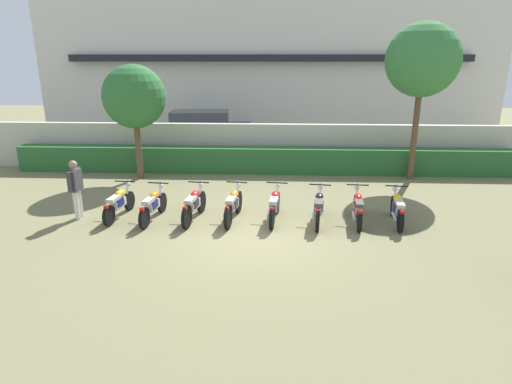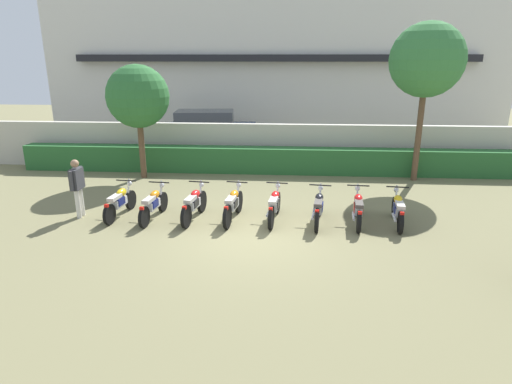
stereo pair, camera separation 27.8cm
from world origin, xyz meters
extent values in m
plane|color=olive|center=(0.00, 0.00, 0.00)|extent=(60.00, 60.00, 0.00)
cube|color=silver|center=(0.00, 16.76, 3.89)|extent=(25.09, 6.00, 7.78)
cube|color=black|center=(0.00, 13.51, 4.28)|extent=(21.08, 0.50, 0.36)
cube|color=#BCB7A8|center=(0.00, 6.92, 0.90)|extent=(23.84, 0.30, 1.80)
cube|color=#28602D|center=(0.00, 6.22, 0.49)|extent=(19.07, 0.70, 0.99)
cube|color=navy|center=(-2.92, 10.34, 0.74)|extent=(4.66, 2.28, 1.00)
cube|color=#2D333D|center=(-3.11, 10.32, 1.57)|extent=(2.85, 1.95, 0.65)
cylinder|color=black|center=(-1.44, 11.41, 0.34)|extent=(0.70, 0.28, 0.68)
cylinder|color=black|center=(-1.26, 9.57, 0.34)|extent=(0.70, 0.28, 0.68)
cylinder|color=black|center=(-4.57, 11.11, 0.34)|extent=(0.70, 0.28, 0.68)
cylinder|color=black|center=(-4.39, 9.27, 0.34)|extent=(0.70, 0.28, 0.68)
cylinder|color=brown|center=(-4.50, 5.19, 1.10)|extent=(0.22, 0.22, 2.20)
sphere|color=#2D6B33|center=(-4.50, 5.19, 2.98)|extent=(2.23, 2.23, 2.23)
cylinder|color=brown|center=(5.50, 5.56, 1.67)|extent=(0.21, 0.21, 3.34)
sphere|color=#387A3D|center=(5.50, 5.56, 4.22)|extent=(2.52, 2.52, 2.52)
cylinder|color=black|center=(-3.74, 1.70, 0.28)|extent=(0.15, 0.57, 0.56)
cylinder|color=black|center=(-3.88, 0.45, 0.28)|extent=(0.15, 0.57, 0.56)
cube|color=silver|center=(-3.82, 1.02, 0.43)|extent=(0.26, 0.62, 0.22)
ellipsoid|color=yellow|center=(-3.80, 1.19, 0.66)|extent=(0.27, 0.46, 0.22)
cube|color=beige|center=(-3.84, 0.80, 0.64)|extent=(0.25, 0.54, 0.10)
cube|color=red|center=(-3.89, 0.35, 0.56)|extent=(0.11, 0.09, 0.08)
cylinder|color=silver|center=(-3.75, 1.61, 0.60)|extent=(0.07, 0.23, 0.65)
cylinder|color=black|center=(-3.76, 1.52, 0.92)|extent=(0.60, 0.10, 0.04)
sphere|color=silver|center=(-3.74, 1.72, 0.78)|extent=(0.14, 0.14, 0.14)
cylinder|color=silver|center=(-3.96, 0.79, 0.30)|extent=(0.13, 0.55, 0.07)
cube|color=navy|center=(-3.82, 0.98, 0.48)|extent=(0.28, 0.38, 0.20)
cylinder|color=black|center=(-2.74, 1.58, 0.29)|extent=(0.15, 0.58, 0.57)
cylinder|color=black|center=(-2.88, 0.30, 0.29)|extent=(0.15, 0.58, 0.57)
cube|color=silver|center=(-2.81, 0.89, 0.44)|extent=(0.26, 0.62, 0.22)
ellipsoid|color=orange|center=(-2.80, 1.06, 0.67)|extent=(0.26, 0.46, 0.22)
cube|color=#B2ADA3|center=(-2.84, 0.66, 0.65)|extent=(0.25, 0.54, 0.10)
cube|color=red|center=(-2.89, 0.20, 0.57)|extent=(0.11, 0.09, 0.08)
cylinder|color=silver|center=(-2.75, 1.49, 0.61)|extent=(0.07, 0.23, 0.65)
cylinder|color=black|center=(-2.76, 1.40, 0.93)|extent=(0.60, 0.10, 0.04)
sphere|color=silver|center=(-2.74, 1.60, 0.79)|extent=(0.14, 0.14, 0.14)
cylinder|color=silver|center=(-2.96, 0.65, 0.31)|extent=(0.13, 0.55, 0.07)
cube|color=navy|center=(-2.82, 0.84, 0.49)|extent=(0.28, 0.38, 0.20)
cylinder|color=black|center=(-1.60, 1.62, 0.31)|extent=(0.17, 0.63, 0.63)
cylinder|color=black|center=(-1.77, 0.36, 0.31)|extent=(0.17, 0.63, 0.63)
cube|color=silver|center=(-1.69, 0.94, 0.46)|extent=(0.28, 0.62, 0.22)
ellipsoid|color=red|center=(-1.67, 1.11, 0.69)|extent=(0.28, 0.47, 0.22)
cube|color=#B2ADA3|center=(-1.72, 0.71, 0.67)|extent=(0.27, 0.54, 0.10)
cube|color=red|center=(-1.78, 0.26, 0.59)|extent=(0.11, 0.09, 0.08)
cylinder|color=silver|center=(-1.61, 1.53, 0.63)|extent=(0.08, 0.23, 0.65)
cylinder|color=black|center=(-1.62, 1.44, 0.95)|extent=(0.60, 0.12, 0.04)
sphere|color=silver|center=(-1.59, 1.64, 0.81)|extent=(0.14, 0.14, 0.14)
cylinder|color=silver|center=(-1.84, 0.71, 0.33)|extent=(0.14, 0.55, 0.07)
cube|color=black|center=(-1.70, 0.89, 0.51)|extent=(0.29, 0.39, 0.20)
cylinder|color=black|center=(-0.52, 1.66, 0.32)|extent=(0.17, 0.64, 0.63)
cylinder|color=black|center=(-0.69, 0.40, 0.32)|extent=(0.17, 0.64, 0.63)
cube|color=silver|center=(-0.61, 0.98, 0.47)|extent=(0.27, 0.62, 0.22)
ellipsoid|color=orange|center=(-0.59, 1.15, 0.70)|extent=(0.27, 0.46, 0.22)
cube|color=#B2ADA3|center=(-0.64, 0.75, 0.68)|extent=(0.26, 0.54, 0.10)
cube|color=red|center=(-0.70, 0.30, 0.60)|extent=(0.11, 0.09, 0.08)
cylinder|color=silver|center=(-0.54, 1.57, 0.64)|extent=(0.08, 0.23, 0.65)
cylinder|color=black|center=(-0.55, 1.48, 0.96)|extent=(0.60, 0.11, 0.04)
sphere|color=silver|center=(-0.52, 1.68, 0.82)|extent=(0.14, 0.14, 0.14)
cylinder|color=silver|center=(-0.76, 0.75, 0.34)|extent=(0.14, 0.55, 0.07)
cube|color=black|center=(-0.62, 0.93, 0.52)|extent=(0.28, 0.39, 0.20)
cylinder|color=black|center=(0.60, 1.70, 0.31)|extent=(0.16, 0.62, 0.61)
cylinder|color=black|center=(0.46, 0.43, 0.31)|extent=(0.16, 0.62, 0.61)
cube|color=silver|center=(0.52, 1.01, 0.46)|extent=(0.26, 0.62, 0.22)
ellipsoid|color=red|center=(0.54, 1.18, 0.69)|extent=(0.27, 0.46, 0.22)
cube|color=#B2ADA3|center=(0.50, 0.79, 0.67)|extent=(0.25, 0.54, 0.10)
cube|color=red|center=(0.45, 0.33, 0.59)|extent=(0.11, 0.09, 0.08)
cylinder|color=silver|center=(0.59, 1.61, 0.63)|extent=(0.07, 0.23, 0.65)
cylinder|color=black|center=(0.58, 1.52, 0.95)|extent=(0.60, 0.10, 0.04)
sphere|color=silver|center=(0.60, 1.72, 0.81)|extent=(0.14, 0.14, 0.14)
cylinder|color=silver|center=(0.38, 0.78, 0.33)|extent=(0.13, 0.55, 0.07)
cube|color=black|center=(0.52, 0.96, 0.51)|extent=(0.28, 0.38, 0.20)
cylinder|color=black|center=(1.79, 1.55, 0.31)|extent=(0.17, 0.62, 0.62)
cylinder|color=black|center=(1.64, 0.33, 0.31)|extent=(0.17, 0.62, 0.62)
cube|color=silver|center=(1.71, 0.89, 0.46)|extent=(0.27, 0.62, 0.22)
ellipsoid|color=black|center=(1.73, 1.06, 0.69)|extent=(0.27, 0.46, 0.22)
cube|color=#4C4742|center=(1.68, 0.66, 0.67)|extent=(0.26, 0.54, 0.10)
cube|color=red|center=(1.63, 0.23, 0.59)|extent=(0.11, 0.09, 0.08)
cylinder|color=silver|center=(1.78, 1.46, 0.63)|extent=(0.08, 0.23, 0.65)
cylinder|color=black|center=(1.77, 1.37, 0.95)|extent=(0.60, 0.11, 0.04)
sphere|color=silver|center=(1.80, 1.57, 0.81)|extent=(0.14, 0.14, 0.14)
cylinder|color=silver|center=(1.56, 0.66, 0.33)|extent=(0.14, 0.55, 0.07)
cube|color=navy|center=(1.70, 0.84, 0.51)|extent=(0.28, 0.39, 0.20)
cylinder|color=black|center=(2.83, 1.66, 0.29)|extent=(0.14, 0.58, 0.58)
cylinder|color=black|center=(2.71, 0.35, 0.29)|extent=(0.14, 0.58, 0.58)
cube|color=silver|center=(2.76, 0.95, 0.44)|extent=(0.26, 0.62, 0.22)
ellipsoid|color=red|center=(2.78, 1.12, 0.67)|extent=(0.26, 0.46, 0.22)
cube|color=#4C4742|center=(2.74, 0.73, 0.65)|extent=(0.25, 0.54, 0.10)
cube|color=red|center=(2.70, 0.25, 0.57)|extent=(0.11, 0.09, 0.08)
cylinder|color=silver|center=(2.82, 1.57, 0.61)|extent=(0.07, 0.23, 0.65)
cylinder|color=black|center=(2.81, 1.48, 0.93)|extent=(0.60, 0.09, 0.04)
sphere|color=silver|center=(2.83, 1.68, 0.79)|extent=(0.14, 0.14, 0.14)
cylinder|color=silver|center=(2.62, 0.72, 0.31)|extent=(0.12, 0.55, 0.07)
cube|color=#A51414|center=(2.76, 0.90, 0.49)|extent=(0.27, 0.38, 0.20)
cylinder|color=black|center=(3.88, 1.59, 0.29)|extent=(0.15, 0.59, 0.58)
cylinder|color=black|center=(3.75, 0.38, 0.29)|extent=(0.15, 0.59, 0.58)
cube|color=silver|center=(3.81, 0.94, 0.44)|extent=(0.26, 0.62, 0.22)
ellipsoid|color=yellow|center=(3.83, 1.10, 0.67)|extent=(0.27, 0.46, 0.22)
cube|color=beige|center=(3.79, 0.71, 0.65)|extent=(0.26, 0.54, 0.10)
cube|color=red|center=(3.74, 0.28, 0.57)|extent=(0.11, 0.09, 0.08)
cylinder|color=silver|center=(3.87, 1.50, 0.61)|extent=(0.07, 0.23, 0.65)
cylinder|color=black|center=(3.86, 1.41, 0.93)|extent=(0.60, 0.10, 0.04)
sphere|color=silver|center=(3.89, 1.61, 0.79)|extent=(0.14, 0.14, 0.14)
cylinder|color=silver|center=(3.67, 0.70, 0.31)|extent=(0.13, 0.55, 0.07)
cube|color=navy|center=(3.81, 0.89, 0.49)|extent=(0.28, 0.38, 0.20)
cylinder|color=silver|center=(-4.93, 1.07, 0.41)|extent=(0.13, 0.13, 0.82)
cylinder|color=silver|center=(-4.93, 0.86, 0.41)|extent=(0.13, 0.13, 0.82)
cube|color=#38383D|center=(-4.93, 0.97, 1.11)|extent=(0.22, 0.48, 0.58)
cylinder|color=#38383D|center=(-4.93, 1.25, 1.12)|extent=(0.09, 0.09, 0.55)
cylinder|color=#38383D|center=(-4.93, 0.68, 1.12)|extent=(0.09, 0.09, 0.55)
sphere|color=#9E7556|center=(-4.93, 0.97, 1.54)|extent=(0.22, 0.22, 0.22)
camera|label=1|loc=(0.56, -10.07, 4.29)|focal=30.21mm
camera|label=2|loc=(0.83, -10.06, 4.29)|focal=30.21mm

